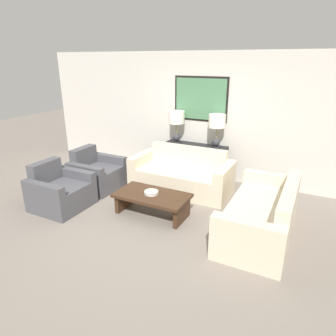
# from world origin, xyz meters

# --- Properties ---
(ground_plane) EXTENTS (20.00, 20.00, 0.00)m
(ground_plane) POSITION_xyz_m (0.00, 0.00, 0.00)
(ground_plane) COLOR slate
(back_wall) EXTENTS (7.89, 0.12, 2.65)m
(back_wall) POSITION_xyz_m (0.00, 2.37, 1.33)
(back_wall) COLOR beige
(back_wall) RESTS_ON ground_plane
(console_table) EXTENTS (1.36, 0.38, 0.76)m
(console_table) POSITION_xyz_m (0.00, 2.10, 0.38)
(console_table) COLOR black
(console_table) RESTS_ON ground_plane
(table_lamp_left) EXTENTS (0.34, 0.34, 0.69)m
(table_lamp_left) POSITION_xyz_m (-0.45, 2.10, 1.25)
(table_lamp_left) COLOR #333338
(table_lamp_left) RESTS_ON console_table
(table_lamp_right) EXTENTS (0.34, 0.34, 0.69)m
(table_lamp_right) POSITION_xyz_m (0.45, 2.10, 1.25)
(table_lamp_right) COLOR #333338
(table_lamp_right) RESTS_ON console_table
(couch_by_back_wall) EXTENTS (1.97, 0.91, 0.81)m
(couch_by_back_wall) POSITION_xyz_m (0.00, 1.42, 0.29)
(couch_by_back_wall) COLOR beige
(couch_by_back_wall) RESTS_ON ground_plane
(couch_by_side) EXTENTS (0.91, 1.97, 0.81)m
(couch_by_side) POSITION_xyz_m (1.75, 0.48, 0.29)
(couch_by_side) COLOR beige
(couch_by_side) RESTS_ON ground_plane
(coffee_table) EXTENTS (1.23, 0.66, 0.37)m
(coffee_table) POSITION_xyz_m (-0.01, 0.24, 0.28)
(coffee_table) COLOR #3D2616
(coffee_table) RESTS_ON ground_plane
(decorative_bowl) EXTENTS (0.24, 0.24, 0.05)m
(decorative_bowl) POSITION_xyz_m (-0.03, 0.24, 0.40)
(decorative_bowl) COLOR beige
(decorative_bowl) RESTS_ON coffee_table
(armchair_near_back_wall) EXTENTS (0.86, 0.89, 0.80)m
(armchair_near_back_wall) POSITION_xyz_m (-1.59, 0.73, 0.28)
(armchair_near_back_wall) COLOR #4C4C51
(armchair_near_back_wall) RESTS_ON ground_plane
(armchair_near_camera) EXTENTS (0.86, 0.89, 0.80)m
(armchair_near_camera) POSITION_xyz_m (-1.59, -0.25, 0.28)
(armchair_near_camera) COLOR #4C4C51
(armchair_near_camera) RESTS_ON ground_plane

